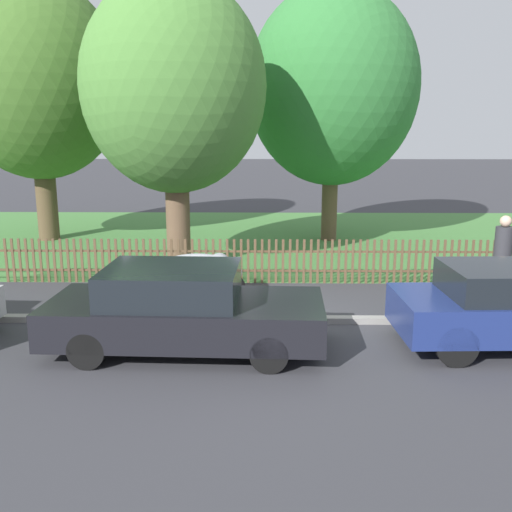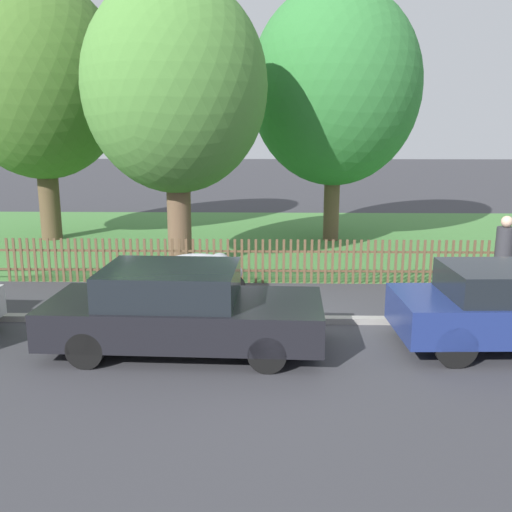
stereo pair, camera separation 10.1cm
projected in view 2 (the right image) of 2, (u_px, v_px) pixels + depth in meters
The scene contains 11 objects.
ground_plane at pixel (283, 324), 10.84m from camera, with size 120.00×120.00×0.00m, color #38383D.
kerb_stone at pixel (283, 320), 10.93m from camera, with size 43.05×0.20×0.12m, color gray.
grass_strip at pixel (277, 238), 19.45m from camera, with size 43.05×11.70×0.01m, color #477F3D.
park_fence at pixel (280, 261), 13.63m from camera, with size 43.05×0.05×1.08m.
parked_car_navy_estate at pixel (181, 309), 9.47m from camera, with size 4.61×2.04×1.42m.
parked_car_red_compact at pixel (509, 307), 9.52m from camera, with size 3.89×1.86×1.42m.
covered_motorcycle at pixel (201, 272), 12.22m from camera, with size 2.03×0.85×1.04m.
tree_nearest_kerb at pixel (40, 81), 18.09m from camera, with size 5.43×5.43×8.26m.
tree_behind_motorcycle at pixel (175, 88), 14.09m from camera, with size 4.58×4.58×7.30m.
tree_mid_park at pixel (335, 87), 18.01m from camera, with size 5.40×5.40×8.04m.
pedestrian_near_fence at pixel (504, 253), 12.15m from camera, with size 0.44×0.44×1.85m.
Camera 2 is at (-0.26, -10.31, 3.65)m, focal length 40.00 mm.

